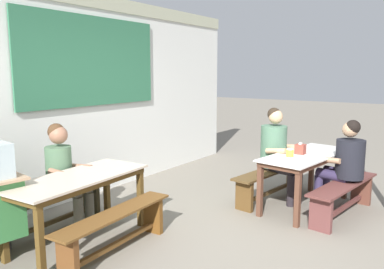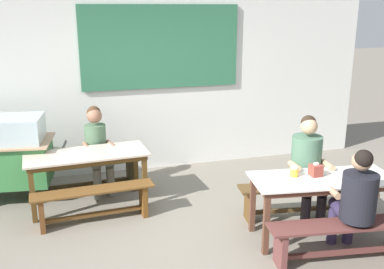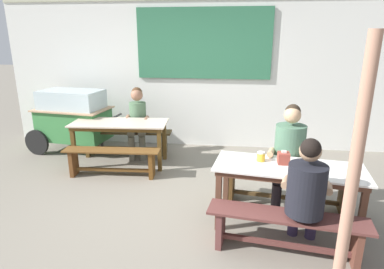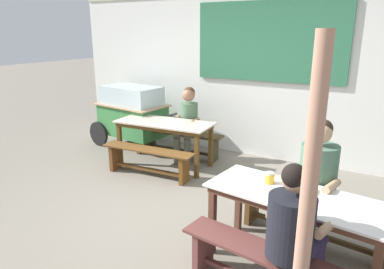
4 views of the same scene
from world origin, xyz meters
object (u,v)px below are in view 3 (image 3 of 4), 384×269
Objects in this scene: condiment_jar at (261,157)px; wooden_support_post at (353,181)px; dining_table_far at (120,127)px; bench_near_front at (286,228)px; person_near_front at (306,190)px; food_cart at (73,117)px; bench_far_back at (129,138)px; person_center_facing at (137,118)px; dining_table_near at (288,173)px; tissue_box at (283,158)px; bench_near_back at (285,184)px; person_right_near_table at (289,153)px; bench_far_front at (112,159)px.

wooden_support_post is (0.55, -1.17, 0.27)m from condiment_jar.
bench_near_front is (2.35, -2.09, -0.36)m from dining_table_far.
person_near_front is at bearing -39.02° from dining_table_far.
wooden_support_post is at bearing -73.85° from person_near_front.
condiment_jar is at bearing -31.81° from food_cart.
bench_far_back is 1.28× the size of person_center_facing.
dining_table_near is at bearing 104.06° from wooden_support_post.
person_near_front is (2.55, -2.54, 0.38)m from bench_far_back.
person_center_facing is at bearing 133.43° from person_near_front.
tissue_box is (2.40, -2.02, 0.49)m from bench_far_back.
dining_table_far is 2.82m from tissue_box.
condiment_jar reaches higher than dining_table_far.
wooden_support_post reaches higher than person_center_facing.
person_right_near_table is at bearing -89.35° from bench_near_back.
person_right_near_table is at bearing -14.50° from bench_far_front.
dining_table_near is 0.17m from tissue_box.
bench_far_back is 2.97m from condiment_jar.
tissue_box reaches higher than dining_table_near.
dining_table_far is 10.48× the size of tissue_box.
bench_near_back is 3.93m from food_cart.
dining_table_far is at bearing 156.54° from bench_near_back.
person_near_front is 0.56m from tissue_box.
dining_table_far is at bearing -26.43° from food_cart.
wooden_support_post reaches higher than tissue_box.
dining_table_far and dining_table_near have the same top height.
food_cart is 3.94m from person_right_near_table.
bench_near_back is 1.73m from wooden_support_post.
person_near_front reaches higher than bench_far_back.
person_near_front is (2.51, -2.04, 0.03)m from dining_table_far.
person_right_near_table is at bearing 81.03° from dining_table_near.
bench_far_back is at bearing 146.87° from person_right_near_table.
dining_table_far is 2.74m from person_right_near_table.
food_cart is (-3.43, 2.62, 0.37)m from bench_near_front.
person_right_near_table is (2.33, -1.58, 0.04)m from person_center_facing.
bench_near_back and bench_near_front have the same top height.
food_cart is at bearing 155.63° from bench_near_back.
person_near_front is 0.90m from person_right_near_table.
wooden_support_post is at bearing -82.65° from person_right_near_table.
bench_far_back is 14.70× the size of condiment_jar.
dining_table_far is 0.98× the size of bench_near_back.
dining_table_near is 1.37× the size of person_near_front.
condiment_jar is at bearing -43.96° from person_center_facing.
dining_table_near is 15.54× the size of condiment_jar.
bench_near_front is at bearing -97.83° from dining_table_near.
dining_table_far reaches higher than bench_near_front.
bench_far_back is at bearing 93.48° from dining_table_far.
tissue_box is (3.45, -2.05, 0.13)m from food_cart.
bench_near_front is 1.18× the size of person_right_near_table.
dining_table_far is at bearing 140.98° from person_near_front.
bench_near_front is 1.27× the size of person_near_front.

